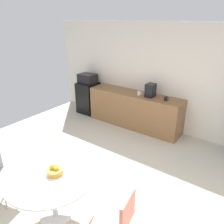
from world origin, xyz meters
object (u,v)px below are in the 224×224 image
Objects in this scene: round_table at (51,182)px; mug_white at (166,99)px; microwave at (87,78)px; mug_green at (139,93)px; mini_fridge at (88,98)px; fruit_bowl at (55,170)px; chair_coral at (120,215)px; coffee_maker at (150,90)px.

mug_white reaches higher than round_table.
microwave is 3.72× the size of mug_green.
fruit_bowl is at bearing -54.66° from mini_fridge.
mini_fridge is 2.49m from mug_white.
microwave is at bearing 124.47° from round_table.
mug_green is (-1.47, 3.01, 0.43)m from chair_coral.
microwave reaches higher than mini_fridge.
coffee_maker is at bearing 12.31° from mug_green.
round_table is (2.22, -3.24, 0.17)m from mini_fridge.
mini_fridge is 0.59m from microwave.
round_table is 1.44× the size of chair_coral.
microwave is at bearing 125.34° from fruit_bowl.
mug_green is (1.75, -0.06, 0.49)m from mini_fridge.
mini_fridge is 1.10× the size of chair_coral.
microwave is 0.40× the size of round_table.
mug_green is at bearing 99.20° from fruit_bowl.
microwave reaches higher than mug_green.
round_table is 3.74× the size of coffee_maker.
mini_fridge is 1.91× the size of microwave.
microwave is 2.16× the size of fruit_bowl.
microwave is 2.02m from coffee_maker.
coffee_maker is (-0.42, 0.04, 0.11)m from mug_white.
coffee_maker is (-1.20, 3.07, 0.54)m from chair_coral.
chair_coral is at bearing 9.61° from round_table.
round_table is 9.28× the size of mug_white.
mug_white reaches higher than mini_fridge.
microwave is 3.92m from fruit_bowl.
mini_fridge is 2.87× the size of coffee_maker.
mug_green is at bearing -167.69° from coffee_maker.
chair_coral is at bearing -63.94° from mug_green.
mini_fridge is at bearing 178.08° from mug_green.
chair_coral is 3.34m from coffee_maker.
fruit_bowl is 0.69× the size of coffee_maker.
fruit_bowl is 3.17m from mug_green.
round_table is 5.39× the size of fruit_bowl.
microwave is at bearing 178.08° from mug_green.
round_table is at bearing -81.60° from mug_green.
mug_white is 0.40× the size of coffee_maker.
microwave is 3.72× the size of mug_white.
fruit_bowl is at bearing -54.66° from microwave.
coffee_maker is at bearing 0.00° from microwave.
mug_green reaches higher than fruit_bowl.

